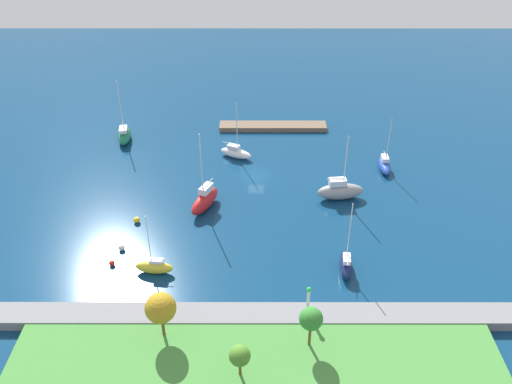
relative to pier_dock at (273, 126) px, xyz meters
The scene contains 18 objects.
water 17.09m from the pier_dock, 79.51° to the left, with size 160.00×160.00×0.00m, color navy.
pier_dock is the anchor object (origin of this frame).
breakwater 47.69m from the pier_dock, 86.26° to the left, with size 65.49×3.15×1.23m, color gray.
shoreline_park 54.03m from the pier_dock, 86.70° to the left, with size 49.97×11.99×1.12m, color #478C3D.
harbor_beacon 47.75m from the pier_dock, 93.12° to the left, with size 0.56×0.56×3.73m.
park_tree_east 55.95m from the pier_dock, 85.25° to the left, with size 2.12×2.12×3.75m.
park_tree_west 52.38m from the pier_dock, 75.76° to the left, with size 3.26×3.26×5.48m.
park_tree_mideast 52.21m from the pier_dock, 92.68° to the left, with size 2.43×2.43×4.98m.
sailboat_white_west_end 12.66m from the pier_dock, 58.91° to the left, with size 5.84×4.01×9.85m.
sailboat_yellow_outer_mooring 42.70m from the pier_dock, 68.53° to the left, with size 4.79×1.74×8.66m.
sailboat_gray_east_end 25.10m from the pier_dock, 111.99° to the left, with size 7.13×3.05×10.44m.
sailboat_navy_off_beacon 40.15m from the pier_dock, 101.53° to the left, with size 1.99×5.17×9.96m.
sailboat_green_lone_north 26.96m from the pier_dock, 10.03° to the left, with size 3.06×6.98×11.06m.
sailboat_blue_by_breakwater 23.11m from the pier_dock, 140.09° to the left, with size 1.96×5.50×9.08m.
sailboat_red_center_basin 27.88m from the pier_dock, 67.89° to the left, with size 4.62×6.88×12.28m.
mooring_buoy_white 40.94m from the pier_dock, 59.66° to the left, with size 0.85×0.85×0.85m, color white.
mooring_buoy_yellow 35.38m from the pier_dock, 55.94° to the left, with size 0.89×0.89×0.89m, color yellow.
mooring_buoy_red 43.88m from the pier_dock, 61.01° to the left, with size 0.75×0.75×0.75m, color red.
Camera 1 is at (-0.07, 72.83, 44.91)m, focal length 37.57 mm.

